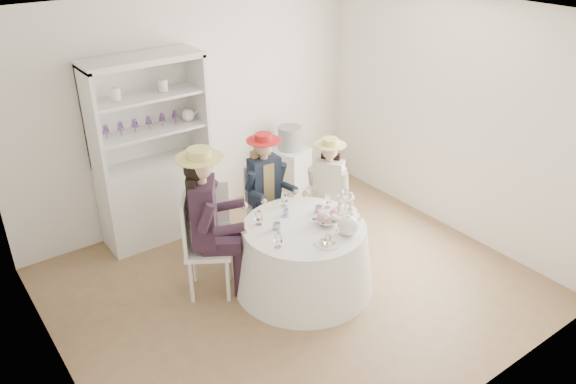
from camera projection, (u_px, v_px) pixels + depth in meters
ground at (294, 286)px, 5.80m from camera, size 4.50×4.50×0.00m
ceiling at (295, 17)px, 4.55m from camera, size 4.50×4.50×0.00m
wall_back at (193, 109)px, 6.61m from camera, size 4.50×0.00×4.50m
wall_front at (474, 269)px, 3.75m from camera, size 4.50×0.00×4.50m
wall_left at (42, 246)px, 4.00m from camera, size 0.00×4.50×4.50m
wall_right at (453, 118)px, 6.36m from camera, size 0.00×4.50×4.50m
tea_table at (304, 256)px, 5.66m from camera, size 1.42×1.42×0.70m
hutch at (155, 176)px, 6.37m from camera, size 1.39×0.80×2.13m
side_table at (290, 172)px, 7.46m from camera, size 0.54×0.54×0.66m
hatbox at (290, 138)px, 7.24m from camera, size 0.32×0.32×0.31m
guest_left at (207, 215)px, 5.33m from camera, size 0.67×0.63×1.57m
guest_mid at (265, 183)px, 6.23m from camera, size 0.48×0.50×1.33m
guest_right at (328, 185)px, 6.29m from camera, size 0.54×0.51×1.26m
spare_chair at (212, 214)px, 6.11m from camera, size 0.53×0.53×0.94m
teacup_a at (277, 227)px, 5.42m from camera, size 0.10×0.10×0.06m
teacup_b at (286, 213)px, 5.66m from camera, size 0.09×0.09×0.06m
teacup_c at (319, 210)px, 5.72m from camera, size 0.11×0.11×0.06m
flower_bowl at (328, 221)px, 5.52m from camera, size 0.30×0.30×0.06m
flower_arrangement at (326, 216)px, 5.50m from camera, size 0.19×0.19×0.07m
table_teapot at (348, 225)px, 5.33m from camera, size 0.28×0.20×0.21m
sandwich_plate at (328, 241)px, 5.22m from camera, size 0.26×0.26×0.06m
cupcake_stand at (345, 204)px, 5.73m from camera, size 0.24×0.24×0.23m
stemware_set at (304, 219)px, 5.46m from camera, size 0.93×0.97×0.15m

